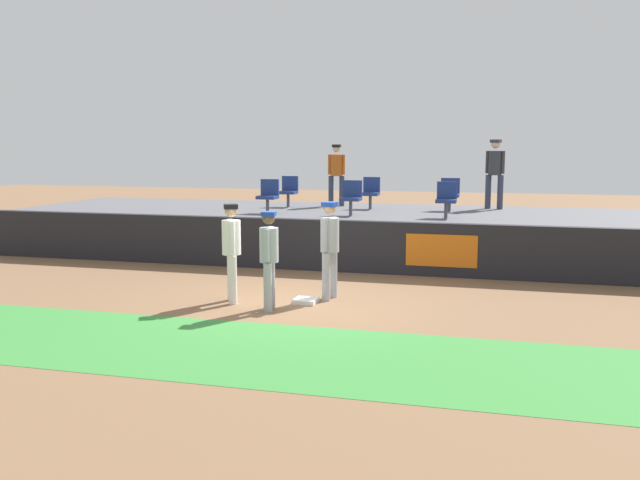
# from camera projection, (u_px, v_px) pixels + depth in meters

# --- Properties ---
(ground_plane) EXTENTS (60.00, 60.00, 0.00)m
(ground_plane) POSITION_uv_depth(u_px,v_px,m) (295.00, 303.00, 12.06)
(ground_plane) COLOR brown
(grass_foreground_strip) EXTENTS (18.00, 2.80, 0.01)m
(grass_foreground_strip) POSITION_uv_depth(u_px,v_px,m) (234.00, 349.00, 9.35)
(grass_foreground_strip) COLOR #388438
(grass_foreground_strip) RESTS_ON ground_plane
(first_base) EXTENTS (0.40, 0.40, 0.08)m
(first_base) POSITION_uv_depth(u_px,v_px,m) (306.00, 301.00, 12.09)
(first_base) COLOR white
(first_base) RESTS_ON ground_plane
(player_fielder_home) EXTENTS (0.45, 0.57, 1.76)m
(player_fielder_home) POSITION_uv_depth(u_px,v_px,m) (232.00, 246.00, 12.05)
(player_fielder_home) COLOR white
(player_fielder_home) RESTS_ON ground_plane
(player_runner_visitor) EXTENTS (0.39, 0.49, 1.78)m
(player_runner_visitor) POSITION_uv_depth(u_px,v_px,m) (330.00, 243.00, 12.27)
(player_runner_visitor) COLOR #9EA3AD
(player_runner_visitor) RESTS_ON ground_plane
(player_coach_visitor) EXTENTS (0.36, 0.47, 1.69)m
(player_coach_visitor) POSITION_uv_depth(u_px,v_px,m) (269.00, 253.00, 11.46)
(player_coach_visitor) COLOR #9EA3AD
(player_coach_visitor) RESTS_ON ground_plane
(field_wall) EXTENTS (18.00, 0.26, 1.15)m
(field_wall) POSITION_uv_depth(u_px,v_px,m) (338.00, 246.00, 15.08)
(field_wall) COLOR black
(field_wall) RESTS_ON ground_plane
(bleacher_platform) EXTENTS (18.00, 4.80, 1.11)m
(bleacher_platform) POSITION_uv_depth(u_px,v_px,m) (361.00, 232.00, 17.54)
(bleacher_platform) COLOR #59595E
(bleacher_platform) RESTS_ON ground_plane
(seat_back_left) EXTENTS (0.46, 0.44, 0.84)m
(seat_back_left) POSITION_uv_depth(u_px,v_px,m) (289.00, 190.00, 18.59)
(seat_back_left) COLOR #4C4C51
(seat_back_left) RESTS_ON bleacher_platform
(seat_front_left) EXTENTS (0.47, 0.44, 0.84)m
(seat_front_left) POSITION_uv_depth(u_px,v_px,m) (268.00, 194.00, 16.86)
(seat_front_left) COLOR #4C4C51
(seat_front_left) RESTS_ON bleacher_platform
(seat_back_right) EXTENTS (0.48, 0.44, 0.84)m
(seat_back_right) POSITION_uv_depth(u_px,v_px,m) (450.00, 192.00, 17.48)
(seat_back_right) COLOR #4C4C51
(seat_back_right) RESTS_ON bleacher_platform
(seat_front_right) EXTENTS (0.46, 0.44, 0.84)m
(seat_front_right) POSITION_uv_depth(u_px,v_px,m) (446.00, 198.00, 15.74)
(seat_front_right) COLOR #4C4C51
(seat_front_right) RESTS_ON bleacher_platform
(seat_back_center) EXTENTS (0.45, 0.44, 0.84)m
(seat_back_center) POSITION_uv_depth(u_px,v_px,m) (371.00, 191.00, 18.01)
(seat_back_center) COLOR #4C4C51
(seat_back_center) RESTS_ON bleacher_platform
(seat_front_center) EXTENTS (0.47, 0.44, 0.84)m
(seat_front_center) POSITION_uv_depth(u_px,v_px,m) (351.00, 196.00, 16.32)
(seat_front_center) COLOR #4C4C51
(seat_front_center) RESTS_ON bleacher_platform
(spectator_hooded) EXTENTS (0.49, 0.43, 1.83)m
(spectator_hooded) POSITION_uv_depth(u_px,v_px,m) (495.00, 169.00, 17.90)
(spectator_hooded) COLOR #33384C
(spectator_hooded) RESTS_ON bleacher_platform
(spectator_capped) EXTENTS (0.47, 0.35, 1.70)m
(spectator_capped) POSITION_uv_depth(u_px,v_px,m) (336.00, 170.00, 18.81)
(spectator_capped) COLOR #33384C
(spectator_capped) RESTS_ON bleacher_platform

